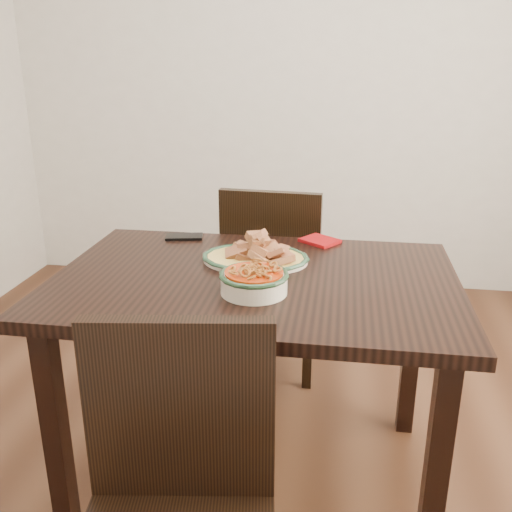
# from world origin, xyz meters

# --- Properties ---
(floor) EXTENTS (3.50, 3.50, 0.00)m
(floor) POSITION_xyz_m (0.00, 0.00, 0.00)
(floor) COLOR #3D2113
(floor) RESTS_ON ground
(wall_back) EXTENTS (3.50, 0.10, 2.60)m
(wall_back) POSITION_xyz_m (0.00, 1.75, 1.30)
(wall_back) COLOR beige
(wall_back) RESTS_ON ground
(dining_table) EXTENTS (1.26, 0.84, 0.75)m
(dining_table) POSITION_xyz_m (0.04, -0.12, 0.66)
(dining_table) COLOR black
(dining_table) RESTS_ON ground
(chair_far) EXTENTS (0.45, 0.45, 0.89)m
(chair_far) POSITION_xyz_m (0.02, 0.56, 0.50)
(chair_far) COLOR black
(chair_far) RESTS_ON ground
(chair_near) EXTENTS (0.48, 0.48, 0.89)m
(chair_near) POSITION_xyz_m (-0.02, -0.84, 0.50)
(chair_near) COLOR black
(chair_near) RESTS_ON ground
(fish_plate) EXTENTS (0.35, 0.27, 0.11)m
(fish_plate) POSITION_xyz_m (0.02, 0.01, 0.79)
(fish_plate) COLOR beige
(fish_plate) RESTS_ON dining_table
(noodle_bowl) EXTENTS (0.20, 0.20, 0.08)m
(noodle_bowl) POSITION_xyz_m (0.05, -0.25, 0.79)
(noodle_bowl) COLOR white
(noodle_bowl) RESTS_ON dining_table
(smartphone) EXTENTS (0.15, 0.10, 0.01)m
(smartphone) POSITION_xyz_m (-0.29, 0.23, 0.76)
(smartphone) COLOR black
(smartphone) RESTS_ON dining_table
(napkin) EXTENTS (0.16, 0.16, 0.01)m
(napkin) POSITION_xyz_m (0.22, 0.26, 0.76)
(napkin) COLOR #9B0B0D
(napkin) RESTS_ON dining_table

